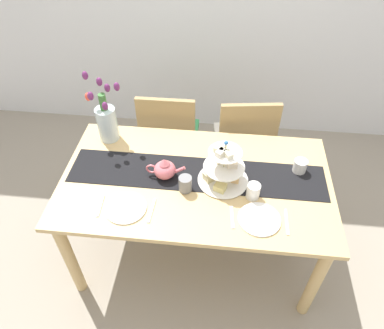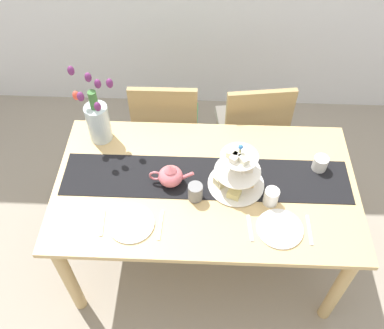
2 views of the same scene
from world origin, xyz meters
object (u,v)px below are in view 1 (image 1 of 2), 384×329
Objects in this scene: dinner_plate_right at (259,219)px; knife_right at (287,222)px; knife_left at (152,210)px; teapot at (165,169)px; tulip_vase at (106,119)px; dinner_plate_left at (126,208)px; mug_grey at (185,184)px; mug_white_text at (253,191)px; cream_jug at (300,166)px; dining_table at (196,190)px; chair_left at (170,135)px; fork_left at (100,206)px; tiered_cake_stand at (223,169)px; chair_right at (244,140)px; fork_right at (232,217)px.

dinner_plate_right reaches higher than knife_right.
teapot is at bearing 83.43° from knife_left.
tulip_vase is 1.99× the size of dinner_plate_left.
mug_grey is at bearing 29.04° from dinner_plate_left.
tulip_vase reaches higher than dinner_plate_left.
mug_white_text reaches higher than dinner_plate_left.
teapot is 0.81m from cream_jug.
dining_table is at bearing 143.98° from dinner_plate_right.
chair_left is 6.07× the size of fork_left.
teapot reaches higher than fork_left.
tiered_cake_stand is at bearing 142.66° from knife_right.
knife_right is 1.79× the size of mug_grey.
mug_white_text is at bearing -88.09° from chair_right.
knife_right is (0.88, 0.00, -0.00)m from dinner_plate_left.
chair_left reaches higher than cream_jug.
cream_jug is 0.89× the size of mug_grey.
fork_left is 0.88× the size of knife_right.
teapot reaches higher than knife_right.
chair_right is 1.11m from knife_left.
cream_jug reaches higher than knife_left.
chair_left is 1.00× the size of chair_right.
cream_jug is (0.46, 0.13, -0.05)m from tiered_cake_stand.
dinner_plate_right is at bearing -52.19° from tiered_cake_stand.
tulip_vase is 4.83× the size of mug_grey.
dining_table is at bearing 61.29° from mug_grey.
dining_table is 1.77× the size of chair_left.
dinner_plate_left is 0.88m from knife_right.
dinner_plate_right is (0.73, 0.00, 0.00)m from dinner_plate_left.
cream_jug is 0.56m from fork_right.
chair_left is at bearing 84.66° from dinner_plate_left.
mug_white_text reaches higher than knife_left.
mug_grey is (0.56, -0.41, -0.10)m from tulip_vase.
cream_jug is 0.37× the size of dinner_plate_left.
tiered_cake_stand is 1.79× the size of knife_left.
mug_white_text is at bearing -11.69° from teapot.
cream_jug is at bearing 75.27° from knife_right.
chair_left is (-0.27, 0.68, -0.14)m from dining_table.
tulip_vase is at bearing 171.29° from cream_jug.
chair_right is at bearing 119.33° from cream_jug.
teapot is at bearing 180.00° from dining_table.
knife_left is 0.73m from knife_right.
tiered_cake_stand is 0.35m from teapot.
teapot is at bearing -36.68° from tulip_vase.
tiered_cake_stand is 1.32× the size of dinner_plate_left.
tulip_vase reaches higher than chair_right.
mug_white_text is at bearing 10.78° from fork_left.
tulip_vase is 3.06× the size of fork_left.
dining_table is 0.58m from fork_left.
teapot is at bearing 154.25° from dinner_plate_right.
chair_right is at bearing 49.42° from fork_left.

